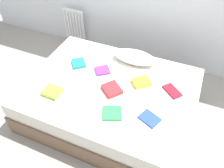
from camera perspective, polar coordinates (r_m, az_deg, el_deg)
name	(u,v)px	position (r m, az deg, el deg)	size (l,w,h in m)	color
ground_plane	(111,112)	(2.92, -0.39, -7.36)	(8.00, 8.00, 0.00)	#9E998E
bed	(110,100)	(2.73, -0.41, -4.16)	(2.00, 1.50, 0.50)	brown
radiator	(74,25)	(3.92, -9.83, 14.96)	(0.38, 0.04, 0.55)	white
pillow	(135,57)	(2.85, 5.95, 7.00)	(0.55, 0.27, 0.14)	white
textbook_teal	(79,63)	(2.85, -8.69, 5.39)	(0.19, 0.16, 0.04)	teal
textbook_maroon	(172,91)	(2.56, 15.44, -1.76)	(0.22, 0.12, 0.02)	maroon
textbook_purple	(102,70)	(2.72, -2.53, 3.57)	(0.17, 0.16, 0.03)	purple
textbook_white	(51,75)	(2.76, -15.76, 2.29)	(0.21, 0.18, 0.02)	white
textbook_yellow	(141,82)	(2.57, 7.68, 0.50)	(0.20, 0.16, 0.05)	yellow
textbook_lime	(52,92)	(2.53, -15.32, -1.95)	(0.19, 0.17, 0.05)	#8CC638
textbook_blue	(150,118)	(2.25, 9.79, -8.87)	(0.20, 0.15, 0.02)	#2847B7
textbook_green	(112,113)	(2.26, 0.04, -7.58)	(0.19, 0.18, 0.03)	green
textbook_red	(112,89)	(2.47, -0.04, -1.37)	(0.21, 0.18, 0.05)	red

